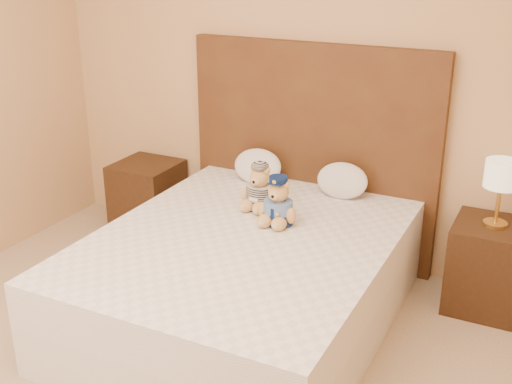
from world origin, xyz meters
TOP-DOWN VIEW (x-y plane):
  - room_walls at (0.00, 0.46)m, footprint 4.04×4.52m
  - bed at (0.00, 1.20)m, footprint 1.60×2.00m
  - headboard at (0.00, 2.21)m, footprint 1.75×0.08m
  - nightstand_left at (-1.25, 2.00)m, footprint 0.45×0.45m
  - nightstand_right at (1.25, 2.00)m, footprint 0.45×0.45m
  - lamp at (1.25, 2.00)m, footprint 0.20×0.20m
  - teddy_police at (0.10, 1.45)m, footprint 0.26×0.25m
  - teddy_prisoner at (-0.10, 1.61)m, footprint 0.27×0.26m
  - pillow_left at (-0.33, 2.03)m, footprint 0.35×0.23m
  - pillow_right at (0.29, 2.03)m, footprint 0.34×0.22m

SIDE VIEW (x-z plane):
  - nightstand_left at x=-1.25m, z-range 0.00..0.55m
  - nightstand_right at x=1.25m, z-range 0.00..0.55m
  - bed at x=0.00m, z-range 0.00..0.55m
  - pillow_right at x=0.29m, z-range 0.55..0.79m
  - pillow_left at x=-0.33m, z-range 0.55..0.80m
  - teddy_prisoner at x=-0.10m, z-range 0.55..0.84m
  - teddy_police at x=0.10m, z-range 0.55..0.84m
  - headboard at x=0.00m, z-range 0.00..1.50m
  - lamp at x=1.25m, z-range 0.65..1.05m
  - room_walls at x=0.00m, z-range 0.45..3.17m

